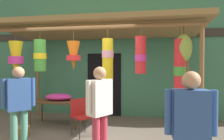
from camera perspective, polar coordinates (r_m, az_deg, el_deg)
The scene contains 10 objects.
ground_plane at distance 5.09m, azimuth -8.96°, elevation -17.44°, with size 30.00×30.00×0.00m, color #60564C.
shop_facade at distance 7.10m, azimuth -2.50°, elevation 4.99°, with size 12.29×0.29×4.17m.
market_stall_canopy at distance 5.54m, azimuth -3.87°, elevation 8.79°, with size 5.19×2.37×2.72m.
display_table at distance 6.07m, azimuth -14.30°, elevation -8.44°, with size 1.36×0.73×0.67m.
flower_heap_on_table at distance 6.08m, azimuth -13.89°, elevation -6.94°, with size 0.74×0.52×0.18m.
folding_chair at distance 5.17m, azimuth -8.29°, elevation -11.35°, with size 0.56×0.56×0.84m.
wicker_basket_by_table at distance 5.56m, azimuth -23.04°, elevation -14.71°, with size 0.41×0.41×0.22m, color olive.
vendor_in_orange at distance 4.41m, azimuth -23.47°, elevation -7.80°, with size 0.45×0.44×1.61m.
customer_foreground at distance 2.72m, azimuth 20.13°, elevation -14.07°, with size 0.59×0.25×1.57m.
shopper_by_bananas at distance 3.68m, azimuth -3.24°, elevation -9.50°, with size 0.40×0.52×1.61m.
Camera 1 is at (1.64, -4.53, 1.65)m, focal length 34.50 mm.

